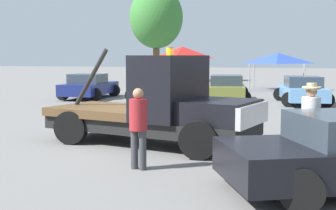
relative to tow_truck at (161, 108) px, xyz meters
name	(u,v)px	position (x,y,z in m)	size (l,w,h in m)	color
ground_plane	(150,144)	(-0.34, 0.09, -0.97)	(160.00, 160.00, 0.00)	slate
tow_truck	(161,108)	(0.00, 0.00, 0.00)	(5.96, 3.36, 2.53)	black
person_near_truck	(311,118)	(3.63, -1.60, 0.07)	(0.39, 0.39, 1.77)	#847051
person_at_hood	(138,123)	(0.26, -2.58, -0.01)	(0.37, 0.37, 1.67)	#38383D
parked_car_navy	(89,86)	(-7.51, 11.92, -0.33)	(2.57, 4.28, 1.34)	navy
parked_car_silver	(156,87)	(-3.79, 12.18, -0.33)	(2.49, 4.77, 1.34)	#B7B7BC
parked_car_olive	(227,88)	(-0.05, 12.27, -0.33)	(2.77, 4.92, 1.34)	olive
parked_car_skyblue	(302,91)	(3.66, 11.85, -0.33)	(2.82, 4.63, 1.34)	#669ED1
canopy_tent_red	(182,52)	(-4.39, 20.68, 1.57)	(3.31, 3.31, 2.96)	#9E9EA3
canopy_tent_blue	(278,58)	(2.17, 20.97, 1.17)	(3.52, 3.52, 2.50)	#9E9EA3
tree_left	(156,18)	(-8.68, 28.67, 4.68)	(4.72, 4.72, 8.43)	brown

